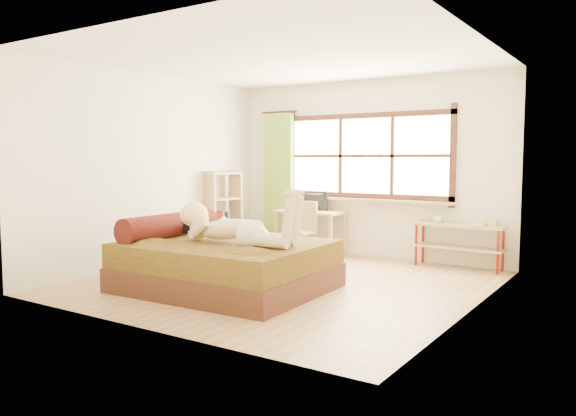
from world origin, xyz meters
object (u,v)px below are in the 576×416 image
Objects in this scene: chair at (303,227)px; bookshelf at (223,211)px; bed at (222,263)px; pipe_shelf at (460,236)px; kitten at (186,225)px; desk at (310,216)px; woman at (233,214)px.

bookshelf reaches higher than chair.
bed is 3.35m from pipe_shelf.
bed is 2.64× the size of chair.
bookshelf reaches higher than kitten.
bed is at bearing -79.29° from desk.
pipe_shelf is (2.23, 0.49, -0.03)m from chair.
bookshelf is (-0.99, 1.87, -0.02)m from kitten.
desk is 0.90× the size of pipe_shelf.
chair is (0.10, -0.37, -0.12)m from desk.
kitten is (-0.87, 0.15, -0.20)m from woman.
pipe_shelf reaches higher than desk.
chair is at bearing 95.42° from bed.
bed is 2.60m from bookshelf.
desk is at bearing -174.98° from pipe_shelf.
chair is 0.66× the size of bookshelf.
woman is 2.75m from desk.
bookshelf is at bearing -150.75° from desk.
kitten is 2.11m from bookshelf.
kitten is 0.38× the size of chair.
chair is 0.70× the size of pipe_shelf.
bookshelf reaches higher than bed.
desk is at bearing 39.62° from bookshelf.
woman is at bearing -12.00° from kitten.
bed is 0.78m from kitten.
chair is at bearing -72.60° from desk.
kitten is at bearing 169.05° from bed.
desk is at bearing 100.65° from woman.
woman is 1.18× the size of bookshelf.
bookshelf is at bearing 127.72° from bed.
woman is (0.20, -0.05, 0.58)m from bed.
bed is 2.04× the size of desk.
bookshelf is at bearing -166.63° from chair.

